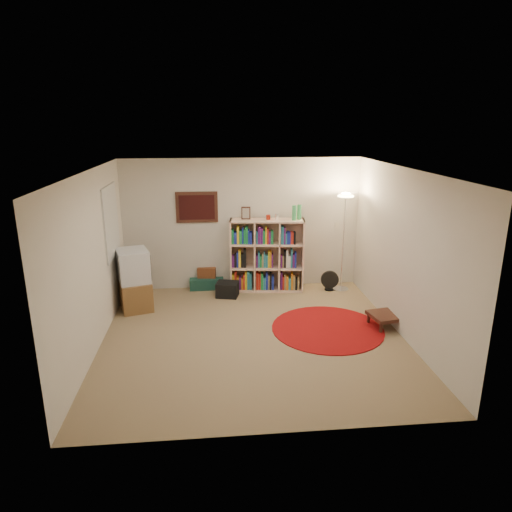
{
  "coord_description": "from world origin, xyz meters",
  "views": [
    {
      "loc": [
        -0.58,
        -6.26,
        3.14
      ],
      "look_at": [
        0.1,
        0.6,
        1.1
      ],
      "focal_mm": 32.0,
      "sensor_mm": 36.0,
      "label": 1
    }
  ],
  "objects_px": {
    "tv_stand": "(134,280)",
    "side_table": "(386,316)",
    "bookshelf": "(266,256)",
    "floor_lamp": "(345,210)",
    "floor_fan": "(330,281)",
    "suitcase": "(207,282)"
  },
  "relations": [
    {
      "from": "tv_stand",
      "to": "suitcase",
      "type": "relative_size",
      "value": 1.6
    },
    {
      "from": "floor_fan",
      "to": "suitcase",
      "type": "bearing_deg",
      "value": 176.37
    },
    {
      "from": "bookshelf",
      "to": "suitcase",
      "type": "height_order",
      "value": "bookshelf"
    },
    {
      "from": "tv_stand",
      "to": "side_table",
      "type": "distance_m",
      "value": 4.24
    },
    {
      "from": "tv_stand",
      "to": "side_table",
      "type": "height_order",
      "value": "tv_stand"
    },
    {
      "from": "bookshelf",
      "to": "suitcase",
      "type": "relative_size",
      "value": 2.54
    },
    {
      "from": "bookshelf",
      "to": "tv_stand",
      "type": "relative_size",
      "value": 1.59
    },
    {
      "from": "floor_fan",
      "to": "floor_lamp",
      "type": "bearing_deg",
      "value": 5.41
    },
    {
      "from": "bookshelf",
      "to": "side_table",
      "type": "relative_size",
      "value": 3.02
    },
    {
      "from": "side_table",
      "to": "floor_fan",
      "type": "bearing_deg",
      "value": 105.49
    },
    {
      "from": "side_table",
      "to": "tv_stand",
      "type": "bearing_deg",
      "value": 163.63
    },
    {
      "from": "tv_stand",
      "to": "suitcase",
      "type": "height_order",
      "value": "tv_stand"
    },
    {
      "from": "bookshelf",
      "to": "floor_lamp",
      "type": "distance_m",
      "value": 1.71
    },
    {
      "from": "side_table",
      "to": "suitcase",
      "type": "bearing_deg",
      "value": 143.53
    },
    {
      "from": "floor_lamp",
      "to": "side_table",
      "type": "bearing_deg",
      "value": -81.74
    },
    {
      "from": "tv_stand",
      "to": "side_table",
      "type": "xyz_separation_m",
      "value": [
        4.06,
        -1.19,
        -0.32
      ]
    },
    {
      "from": "floor_fan",
      "to": "side_table",
      "type": "bearing_deg",
      "value": -68.47
    },
    {
      "from": "floor_fan",
      "to": "side_table",
      "type": "distance_m",
      "value": 1.75
    },
    {
      "from": "floor_lamp",
      "to": "bookshelf",
      "type": "bearing_deg",
      "value": 173.48
    },
    {
      "from": "floor_lamp",
      "to": "floor_fan",
      "type": "relative_size",
      "value": 4.86
    },
    {
      "from": "bookshelf",
      "to": "suitcase",
      "type": "xyz_separation_m",
      "value": [
        -1.14,
        0.24,
        -0.57
      ]
    },
    {
      "from": "floor_fan",
      "to": "bookshelf",
      "type": "bearing_deg",
      "value": 178.46
    }
  ]
}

